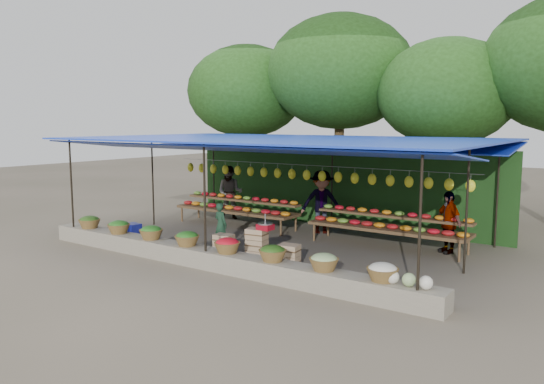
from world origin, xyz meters
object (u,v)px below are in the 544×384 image
Objects in this scene: vendor_seated at (221,225)px; blue_crate_back at (133,228)px; blue_crate_front at (120,230)px; weighing_scale at (265,226)px; crate_counter at (256,248)px.

blue_crate_back is (-3.20, -0.21, -0.43)m from vendor_seated.
blue_crate_front is 0.38m from blue_crate_back.
weighing_scale reaches higher than blue_crate_front.
blue_crate_front is at bearing 178.94° from weighing_scale.
weighing_scale is 2.04m from vendor_seated.
weighing_scale and vendor_seated have the same top height.
weighing_scale is at bearing 4.72° from blue_crate_back.
blue_crate_front is at bearing 178.88° from crate_counter.
crate_counter reaches higher than blue_crate_back.
vendor_seated is at bearing 158.01° from crate_counter.
vendor_seated is 3.23m from blue_crate_back.
crate_counter is at bearing -4.38° from blue_crate_front.
blue_crate_front is at bearing -102.19° from blue_crate_back.
crate_counter is 1.78m from vendor_seated.
vendor_seated reaches higher than blue_crate_front.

